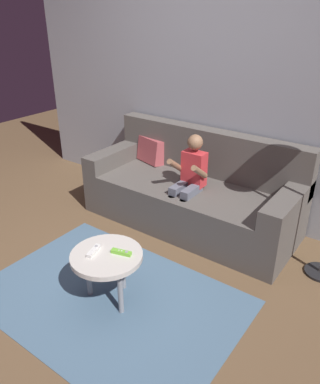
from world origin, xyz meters
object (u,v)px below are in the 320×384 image
person_seated_on_couch (189,179)px  coffee_table (107,259)px  game_remote_lime_near_edge (121,252)px  couch (192,193)px  game_remote_white_center (94,251)px

person_seated_on_couch → coffee_table: 1.11m
person_seated_on_couch → game_remote_lime_near_edge: bearing=-82.8°
couch → coffee_table: (0.11, -1.27, 0.05)m
game_remote_white_center → couch: bearing=91.5°
couch → coffee_table: 1.28m
game_remote_lime_near_edge → person_seated_on_couch: bearing=97.2°
couch → coffee_table: couch is taller
coffee_table → game_remote_white_center: game_remote_white_center is taller
couch → game_remote_lime_near_edge: 1.24m
couch → game_remote_white_center: 1.31m
person_seated_on_couch → game_remote_lime_near_edge: (0.13, -1.04, -0.12)m
person_seated_on_couch → coffee_table: (0.05, -1.09, -0.17)m
game_remote_lime_near_edge → game_remote_white_center: same height
coffee_table → game_remote_white_center: size_ratio=3.36×
person_seated_on_couch → coffee_table: person_seated_on_couch is taller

